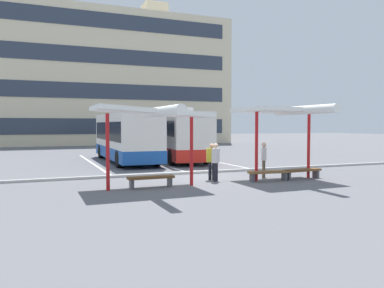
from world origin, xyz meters
name	(u,v)px	position (x,y,z in m)	size (l,w,h in m)	color
ground_plane	(205,178)	(0.00, 0.00, 0.00)	(160.00, 160.00, 0.00)	slate
terminal_building	(92,81)	(0.03, 37.63, 8.44)	(35.41, 13.40, 19.61)	beige
coach_bus_0	(126,137)	(-1.68, 9.28, 1.65)	(2.65, 10.18, 3.56)	silver
coach_bus_1	(174,136)	(1.96, 9.96, 1.68)	(3.63, 11.65, 3.63)	silver
lane_stripe_0	(93,163)	(-3.91, 8.94, 0.00)	(0.16, 14.00, 0.01)	white
lane_stripe_1	(152,161)	(0.00, 8.94, 0.00)	(0.16, 14.00, 0.01)	white
lane_stripe_2	(204,159)	(3.91, 8.94, 0.00)	(0.16, 14.00, 0.01)	white
waiting_shelter_0	(153,114)	(-3.11, -2.05, 2.90)	(4.39, 4.67, 3.20)	red
bench_0	(151,179)	(-3.11, -1.71, 0.34)	(1.86, 0.44, 0.45)	brown
waiting_shelter_1	(287,112)	(3.07, -2.04, 3.04)	(3.81, 4.89, 3.27)	red
bench_1	(269,173)	(2.17, -1.96, 0.34)	(1.89, 0.63, 0.45)	brown
bench_2	(302,171)	(3.97, -1.95, 0.34)	(2.01, 0.58, 0.45)	brown
platform_kerb	(192,173)	(0.00, 1.69, 0.06)	(44.00, 0.24, 0.12)	#ADADA8
waiting_passenger_0	(264,157)	(2.59, -0.91, 0.95)	(0.42, 0.52, 1.65)	brown
waiting_passenger_1	(216,159)	(-0.02, -1.16, 0.96)	(0.49, 0.50, 1.67)	black
waiting_passenger_2	(212,159)	(-0.01, -0.74, 0.94)	(0.52, 0.35, 1.64)	black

